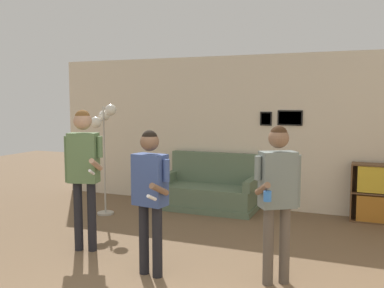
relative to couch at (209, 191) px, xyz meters
name	(u,v)px	position (x,y,z in m)	size (l,w,h in m)	color
wall_back	(266,132)	(0.91, 0.41, 1.04)	(8.30, 0.08, 2.70)	beige
couch	(209,191)	(0.00, 0.00, 0.00)	(1.67, 0.80, 0.97)	#5B7056
floor_lamp	(104,129)	(-1.50, -0.99, 1.13)	(0.40, 0.43, 1.85)	#ADA89E
person_player_foreground_left	(84,164)	(-0.75, -2.58, 0.81)	(0.56, 0.45, 1.79)	black
person_player_foreground_center	(150,188)	(0.38, -2.96, 0.66)	(0.49, 0.49, 1.59)	black
person_watcher_holding_cup	(278,188)	(1.70, -2.67, 0.71)	(0.43, 0.56, 1.66)	brown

